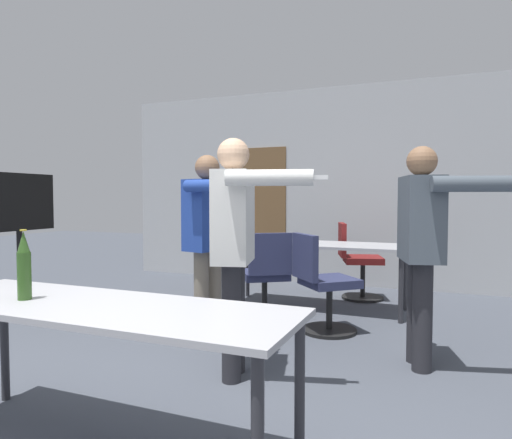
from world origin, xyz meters
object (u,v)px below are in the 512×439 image
Objects in this scene: person_right_polo at (209,229)px; person_near_casual at (423,236)px; person_left_plaid at (236,234)px; beer_bottle at (24,267)px; tv_screen at (19,230)px; office_chair_near_pushed at (357,263)px; office_chair_mid_tucked at (266,279)px; office_chair_far_right at (322,286)px.

person_right_polo is 1.81m from person_near_casual.
person_near_casual is at bearing 101.17° from person_right_polo.
person_right_polo is 0.98× the size of person_left_plaid.
person_right_polo reaches higher than beer_bottle.
tv_screen reaches higher than beer_bottle.
office_chair_near_pushed is 2.65× the size of beer_bottle.
office_chair_near_pushed is (0.97, 2.13, -0.54)m from person_right_polo.
person_near_casual is 4.59× the size of beer_bottle.
person_left_plaid is 4.69× the size of beer_bottle.
person_right_polo reaches higher than office_chair_mid_tucked.
beer_bottle is (-1.85, -1.91, -0.07)m from person_near_casual.
office_chair_far_right is at bearing 69.11° from beer_bottle.
office_chair_near_pushed reaches higher than office_chair_mid_tucked.
person_right_polo is 1.00× the size of person_near_casual.
office_chair_near_pushed is at bearing 167.54° from person_right_polo.
tv_screen is 1.64× the size of office_chair_far_right.
person_left_plaid is 1.37m from beer_bottle.
office_chair_mid_tucked is at bearing 172.72° from person_right_polo.
office_chair_far_right is 0.68m from office_chair_mid_tucked.
person_right_polo is (2.32, 0.02, 0.08)m from tv_screen.
office_chair_mid_tucked is at bearing -149.98° from office_chair_far_right.
office_chair_mid_tucked is at bearing -44.47° from office_chair_near_pushed.
office_chair_mid_tucked is at bearing 178.00° from person_left_plaid.
person_near_casual is 1.77× the size of office_chair_far_right.
person_right_polo is at bearing -41.77° from office_chair_near_pushed.
tv_screen is at bearing -74.22° from office_chair_near_pushed.
person_near_casual is at bearing 4.07° from office_chair_near_pushed.
tv_screen is 1.61× the size of office_chair_near_pushed.
person_left_plaid is at bearing 62.37° from beer_bottle.
person_left_plaid is 1.83× the size of office_chair_mid_tucked.
person_right_polo is 1.94m from beer_bottle.
person_right_polo reaches higher than office_chair_far_right.
office_chair_near_pushed is at bearing 76.19° from beer_bottle.
office_chair_mid_tucked is 2.56× the size of beer_bottle.
beer_bottle is (-0.63, -1.21, -0.10)m from person_left_plaid.
person_left_plaid is at bearing -55.58° from office_chair_far_right.
person_right_polo is 1.73× the size of office_chair_near_pushed.
tv_screen is 2.99m from beer_bottle.
office_chair_far_right is 1.59m from office_chair_near_pushed.
tv_screen reaches higher than office_chair_near_pushed.
person_left_plaid is at bearing -110.89° from office_chair_mid_tucked.
person_near_casual is at bearing 15.99° from office_chair_far_right.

